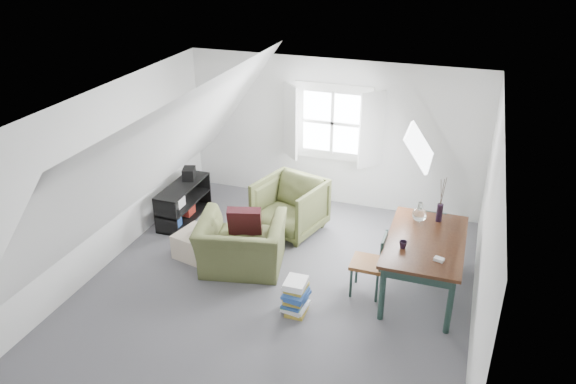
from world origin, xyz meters
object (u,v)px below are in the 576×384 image
at_px(dining_table, 425,247).
at_px(magazine_stack, 296,297).
at_px(media_shelf, 183,204).
at_px(armchair_far, 290,230).
at_px(dining_chair_far, 432,231).
at_px(ottoman, 198,244).
at_px(armchair_near, 242,268).
at_px(dining_chair_near, 370,263).

distance_m(dining_table, magazine_stack, 1.77).
distance_m(media_shelf, magazine_stack, 3.03).
relative_size(armchair_far, dining_chair_far, 1.17).
height_order(ottoman, magazine_stack, magazine_stack).
relative_size(armchair_far, magazine_stack, 2.11).
bearing_deg(dining_table, armchair_near, -172.69).
bearing_deg(dining_chair_near, magazine_stack, -30.58).
xyz_separation_m(dining_chair_far, media_shelf, (-3.96, -0.16, -0.15)).
bearing_deg(media_shelf, magazine_stack, -38.67).
height_order(ottoman, dining_chair_far, dining_chair_far).
distance_m(dining_chair_far, magazine_stack, 2.37).
height_order(dining_chair_near, media_shelf, dining_chair_near).
bearing_deg(media_shelf, armchair_far, 2.46).
bearing_deg(dining_chair_near, armchair_near, -72.13).
bearing_deg(media_shelf, armchair_near, -38.86).
xyz_separation_m(armchair_near, magazine_stack, (1.03, -0.69, 0.23)).
relative_size(armchair_near, dining_table, 0.72).
xyz_separation_m(dining_table, magazine_stack, (-1.43, -0.93, -0.47)).
height_order(dining_table, dining_chair_far, dining_chair_far).
bearing_deg(ottoman, armchair_far, 47.12).
height_order(armchair_near, dining_chair_near, dining_chair_near).
height_order(dining_chair_far, dining_chair_near, dining_chair_near).
bearing_deg(armchair_near, armchair_far, -115.86).
bearing_deg(ottoman, magazine_stack, -24.18).
height_order(armchair_near, dining_chair_far, dining_chair_far).
bearing_deg(dining_chair_near, media_shelf, -89.35).
height_order(armchair_near, dining_table, dining_table).
relative_size(dining_chair_near, magazine_stack, 1.97).
xyz_separation_m(dining_table, dining_chair_far, (0.02, 0.93, -0.28)).
relative_size(dining_table, media_shelf, 1.35).
relative_size(armchair_near, magazine_stack, 2.57).
relative_size(armchair_near, dining_chair_far, 1.44).
xyz_separation_m(armchair_near, ottoman, (-0.74, 0.10, 0.18)).
distance_m(ottoman, dining_chair_far, 3.40).
bearing_deg(armchair_far, dining_table, -8.68).
bearing_deg(media_shelf, dining_chair_far, -2.24).
distance_m(armchair_near, dining_table, 2.57).
distance_m(armchair_near, dining_chair_far, 2.77).
relative_size(armchair_far, media_shelf, 0.80).
height_order(armchair_far, media_shelf, media_shelf).
xyz_separation_m(armchair_far, media_shelf, (-1.78, -0.22, 0.27)).
height_order(armchair_far, dining_chair_far, dining_chair_far).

